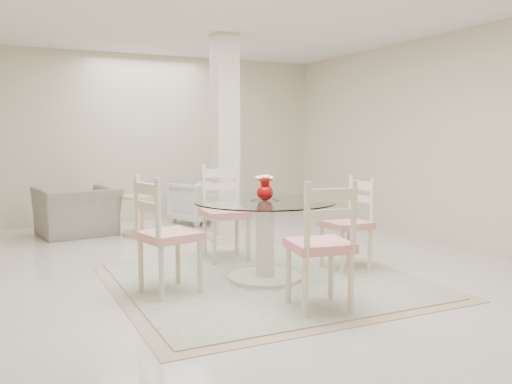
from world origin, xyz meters
name	(u,v)px	position (x,y,z in m)	size (l,w,h in m)	color
ground	(228,266)	(0.00, 0.00, 0.00)	(7.00, 7.00, 0.00)	beige
room_shell	(228,92)	(0.00, 0.00, 1.86)	(6.02, 7.02, 2.71)	beige
column	(225,139)	(0.50, 1.30, 1.35)	(0.30, 0.30, 2.70)	beige
area_rug	(265,280)	(0.09, -0.70, 0.01)	(2.87, 2.87, 0.02)	tan
dining_table	(265,240)	(0.09, -0.70, 0.40)	(1.37, 1.37, 0.79)	beige
red_vase	(265,188)	(0.09, -0.70, 0.90)	(0.19, 0.16, 0.24)	#9F0405
dining_chair_east	(351,216)	(1.11, -0.68, 0.57)	(0.45, 0.45, 1.08)	beige
dining_chair_north	(224,205)	(0.08, 0.33, 0.63)	(0.52, 0.52, 1.19)	beige
dining_chair_west	(162,227)	(-0.93, -0.73, 0.62)	(0.56, 0.56, 1.17)	beige
dining_chair_south	(323,236)	(0.10, -1.72, 0.62)	(0.54, 0.54, 1.17)	beige
recliner_taupe	(78,211)	(-1.22, 2.57, 0.34)	(1.04, 0.91, 0.68)	gray
armchair_white	(198,202)	(0.66, 2.87, 0.34)	(0.72, 0.74, 0.67)	white
side_table	(141,217)	(-0.42, 2.22, 0.26)	(0.54, 0.54, 0.56)	tan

